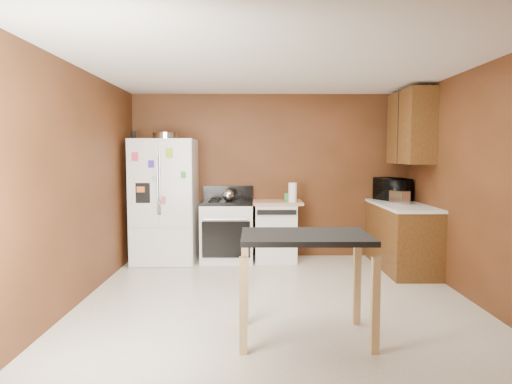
{
  "coord_description": "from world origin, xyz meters",
  "views": [
    {
      "loc": [
        -0.25,
        -4.78,
        1.57
      ],
      "look_at": [
        -0.22,
        0.85,
        1.11
      ],
      "focal_mm": 32.0,
      "sensor_mm": 36.0,
      "label": 1
    }
  ],
  "objects_px": {
    "pen_cup": "(133,135)",
    "microwave": "(392,190)",
    "paper_towel": "(293,192)",
    "dishwasher": "(276,230)",
    "island": "(305,251)",
    "gas_range": "(227,230)",
    "roasting_pan": "(166,136)",
    "green_canister": "(288,197)",
    "toaster": "(400,197)",
    "kettle": "(228,195)",
    "refrigerator": "(165,201)"
  },
  "relations": [
    {
      "from": "paper_towel",
      "to": "toaster",
      "type": "bearing_deg",
      "value": -13.55
    },
    {
      "from": "roasting_pan",
      "to": "refrigerator",
      "type": "distance_m",
      "value": 0.95
    },
    {
      "from": "kettle",
      "to": "refrigerator",
      "type": "xyz_separation_m",
      "value": [
        -0.93,
        0.04,
        -0.09
      ]
    },
    {
      "from": "roasting_pan",
      "to": "microwave",
      "type": "distance_m",
      "value": 3.43
    },
    {
      "from": "island",
      "to": "kettle",
      "type": "bearing_deg",
      "value": 106.17
    },
    {
      "from": "refrigerator",
      "to": "gas_range",
      "type": "xyz_separation_m",
      "value": [
        0.91,
        0.06,
        -0.44
      ]
    },
    {
      "from": "roasting_pan",
      "to": "dishwasher",
      "type": "distance_m",
      "value": 2.13
    },
    {
      "from": "kettle",
      "to": "toaster",
      "type": "height_order",
      "value": "toaster"
    },
    {
      "from": "green_canister",
      "to": "kettle",
      "type": "bearing_deg",
      "value": -168.9
    },
    {
      "from": "gas_range",
      "to": "dishwasher",
      "type": "bearing_deg",
      "value": 1.94
    },
    {
      "from": "toaster",
      "to": "refrigerator",
      "type": "xyz_separation_m",
      "value": [
        -3.31,
        0.41,
        -0.09
      ]
    },
    {
      "from": "gas_range",
      "to": "refrigerator",
      "type": "bearing_deg",
      "value": -176.19
    },
    {
      "from": "microwave",
      "to": "island",
      "type": "height_order",
      "value": "microwave"
    },
    {
      "from": "paper_towel",
      "to": "dishwasher",
      "type": "bearing_deg",
      "value": 147.75
    },
    {
      "from": "kettle",
      "to": "microwave",
      "type": "relative_size",
      "value": 0.31
    },
    {
      "from": "pen_cup",
      "to": "island",
      "type": "bearing_deg",
      "value": -52.02
    },
    {
      "from": "paper_towel",
      "to": "gas_range",
      "type": "relative_size",
      "value": 0.25
    },
    {
      "from": "refrigerator",
      "to": "island",
      "type": "distance_m",
      "value": 3.32
    },
    {
      "from": "dishwasher",
      "to": "paper_towel",
      "type": "bearing_deg",
      "value": -32.25
    },
    {
      "from": "pen_cup",
      "to": "microwave",
      "type": "bearing_deg",
      "value": 2.13
    },
    {
      "from": "roasting_pan",
      "to": "microwave",
      "type": "height_order",
      "value": "roasting_pan"
    },
    {
      "from": "roasting_pan",
      "to": "paper_towel",
      "type": "height_order",
      "value": "roasting_pan"
    },
    {
      "from": "pen_cup",
      "to": "roasting_pan",
      "type": "bearing_deg",
      "value": 10.19
    },
    {
      "from": "island",
      "to": "roasting_pan",
      "type": "bearing_deg",
      "value": 121.02
    },
    {
      "from": "paper_towel",
      "to": "island",
      "type": "height_order",
      "value": "paper_towel"
    },
    {
      "from": "dishwasher",
      "to": "pen_cup",
      "type": "bearing_deg",
      "value": -176.14
    },
    {
      "from": "paper_towel",
      "to": "microwave",
      "type": "xyz_separation_m",
      "value": [
        1.5,
        0.15,
        0.02
      ]
    },
    {
      "from": "green_canister",
      "to": "refrigerator",
      "type": "relative_size",
      "value": 0.06
    },
    {
      "from": "kettle",
      "to": "dishwasher",
      "type": "height_order",
      "value": "kettle"
    },
    {
      "from": "paper_towel",
      "to": "gas_range",
      "type": "xyz_separation_m",
      "value": [
        -0.96,
        0.13,
        -0.57
      ]
    },
    {
      "from": "paper_towel",
      "to": "green_canister",
      "type": "xyz_separation_m",
      "value": [
        -0.06,
        0.2,
        -0.08
      ]
    },
    {
      "from": "dishwasher",
      "to": "island",
      "type": "distance_m",
      "value": 2.93
    },
    {
      "from": "toaster",
      "to": "island",
      "type": "bearing_deg",
      "value": -147.78
    },
    {
      "from": "green_canister",
      "to": "island",
      "type": "bearing_deg",
      "value": -91.33
    },
    {
      "from": "refrigerator",
      "to": "dishwasher",
      "type": "xyz_separation_m",
      "value": [
        1.63,
        0.09,
        -0.45
      ]
    },
    {
      "from": "refrigerator",
      "to": "island",
      "type": "relative_size",
      "value": 1.63
    },
    {
      "from": "roasting_pan",
      "to": "toaster",
      "type": "distance_m",
      "value": 3.43
    },
    {
      "from": "gas_range",
      "to": "dishwasher",
      "type": "xyz_separation_m",
      "value": [
        0.72,
        0.02,
        -0.01
      ]
    },
    {
      "from": "kettle",
      "to": "toaster",
      "type": "relative_size",
      "value": 0.69
    },
    {
      "from": "roasting_pan",
      "to": "toaster",
      "type": "relative_size",
      "value": 1.51
    },
    {
      "from": "green_canister",
      "to": "gas_range",
      "type": "relative_size",
      "value": 0.1
    },
    {
      "from": "roasting_pan",
      "to": "pen_cup",
      "type": "xyz_separation_m",
      "value": [
        -0.45,
        -0.08,
        0.01
      ]
    },
    {
      "from": "paper_towel",
      "to": "island",
      "type": "distance_m",
      "value": 2.78
    },
    {
      "from": "paper_towel",
      "to": "pen_cup",
      "type": "bearing_deg",
      "value": 179.71
    },
    {
      "from": "roasting_pan",
      "to": "dishwasher",
      "type": "height_order",
      "value": "roasting_pan"
    },
    {
      "from": "island",
      "to": "gas_range",
      "type": "bearing_deg",
      "value": 106.07
    },
    {
      "from": "kettle",
      "to": "microwave",
      "type": "xyz_separation_m",
      "value": [
        2.43,
        0.12,
        0.07
      ]
    },
    {
      "from": "green_canister",
      "to": "refrigerator",
      "type": "distance_m",
      "value": 1.82
    },
    {
      "from": "dishwasher",
      "to": "island",
      "type": "bearing_deg",
      "value": -87.81
    },
    {
      "from": "refrigerator",
      "to": "gas_range",
      "type": "height_order",
      "value": "refrigerator"
    }
  ]
}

